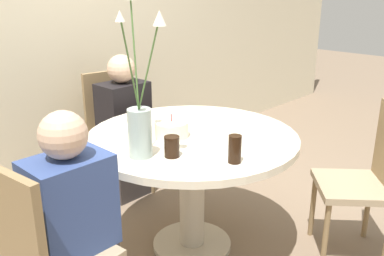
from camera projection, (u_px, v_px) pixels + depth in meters
ground_plane at (192, 246)px, 2.66m from camera, size 16.00×16.00×0.00m
wall_back at (56, 18)px, 3.15m from camera, size 8.00×0.05×2.60m
dining_table at (192, 159)px, 2.47m from camera, size 1.20×1.20×0.73m
chair_far_back at (115, 125)px, 3.26m from camera, size 0.47×0.47×0.92m
chair_left_flank at (41, 252)px, 1.73m from camera, size 0.44×0.44×0.92m
chair_near_front at (368, 174)px, 2.43m from camera, size 0.56×0.56×0.92m
birthday_cake at (171, 129)px, 2.38m from camera, size 0.19×0.19×0.13m
flower_vase at (140, 117)px, 2.05m from camera, size 0.22×0.27×0.80m
side_plate at (136, 128)px, 2.52m from camera, size 0.19×0.19×0.01m
drink_glass_0 at (137, 133)px, 2.30m from camera, size 0.07×0.07×0.10m
drink_glass_1 at (172, 147)px, 2.10m from camera, size 0.08×0.08×0.11m
drink_glass_2 at (235, 149)px, 2.03m from camera, size 0.06×0.06×0.14m
person_guest at (125, 132)px, 3.15m from camera, size 0.34×0.24×1.08m
person_boy at (74, 237)px, 1.86m from camera, size 0.34×0.24×1.08m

